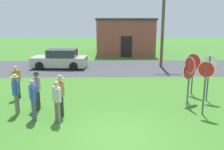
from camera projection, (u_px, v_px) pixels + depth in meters
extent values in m
plane|color=#3D7528|center=(117.00, 134.00, 8.78)|extent=(80.00, 80.00, 0.00)
cube|color=#424247|center=(112.00, 68.00, 20.06)|extent=(60.00, 6.40, 0.01)
cube|color=brown|center=(125.00, 37.00, 26.97)|extent=(5.96, 4.88, 3.66)
cube|color=#383333|center=(125.00, 19.00, 26.51)|extent=(6.16, 5.08, 0.20)
cube|color=black|center=(126.00, 47.00, 24.76)|extent=(1.10, 0.08, 2.10)
cylinder|color=brown|center=(163.00, 21.00, 19.60)|extent=(0.24, 0.24, 7.33)
cube|color=#B7B2A3|center=(59.00, 61.00, 19.84)|extent=(4.42, 2.11, 0.76)
cube|color=#2D333D|center=(62.00, 53.00, 19.67)|extent=(2.34, 1.69, 0.60)
cylinder|color=black|center=(39.00, 66.00, 19.10)|extent=(0.65, 0.27, 0.64)
cylinder|color=black|center=(47.00, 62.00, 20.84)|extent=(0.65, 0.27, 0.64)
cylinder|color=black|center=(74.00, 66.00, 18.94)|extent=(0.65, 0.27, 0.64)
cylinder|color=black|center=(78.00, 62.00, 20.69)|extent=(0.65, 0.27, 0.64)
cylinder|color=#474C4C|center=(204.00, 89.00, 10.29)|extent=(0.10, 0.10, 2.25)
cylinder|color=white|center=(206.00, 70.00, 10.10)|extent=(0.57, 0.40, 0.68)
cylinder|color=red|center=(206.00, 70.00, 10.09)|extent=(0.53, 0.37, 0.63)
cylinder|color=#474C4C|center=(193.00, 75.00, 13.07)|extent=(0.10, 0.10, 2.13)
cylinder|color=white|center=(194.00, 62.00, 12.91)|extent=(0.52, 0.74, 0.89)
cylinder|color=red|center=(193.00, 62.00, 12.90)|extent=(0.48, 0.68, 0.82)
cylinder|color=#474C4C|center=(208.00, 79.00, 12.06)|extent=(0.09, 0.09, 2.22)
cylinder|color=white|center=(210.00, 62.00, 11.87)|extent=(0.64, 0.30, 0.70)
cylinder|color=red|center=(210.00, 62.00, 11.88)|extent=(0.59, 0.28, 0.64)
cylinder|color=#474C4C|center=(189.00, 83.00, 11.84)|extent=(0.11, 0.11, 1.95)
cylinder|color=white|center=(190.00, 70.00, 11.70)|extent=(0.76, 0.49, 0.89)
cylinder|color=red|center=(190.00, 70.00, 11.69)|extent=(0.71, 0.46, 0.82)
cylinder|color=#474C4C|center=(189.00, 82.00, 11.37)|extent=(0.09, 0.09, 2.24)
cylinder|color=white|center=(190.00, 65.00, 11.18)|extent=(0.23, 0.74, 0.77)
cylinder|color=red|center=(190.00, 65.00, 11.18)|extent=(0.22, 0.69, 0.71)
cylinder|color=#2D2D33|center=(39.00, 99.00, 11.11)|extent=(0.14, 0.14, 0.88)
cylinder|color=#2D2D33|center=(37.00, 101.00, 10.90)|extent=(0.14, 0.14, 0.88)
cube|color=#9E7AB2|center=(37.00, 84.00, 10.83)|extent=(0.23, 0.37, 0.58)
cylinder|color=#9E7AB2|center=(38.00, 83.00, 11.07)|extent=(0.09, 0.09, 0.52)
cylinder|color=#9E7AB2|center=(35.00, 86.00, 10.60)|extent=(0.09, 0.09, 0.52)
sphere|color=#9E7051|center=(36.00, 75.00, 10.73)|extent=(0.21, 0.21, 0.21)
cylinder|color=#333338|center=(36.00, 74.00, 10.72)|extent=(0.32, 0.32, 0.02)
cylinder|color=#333338|center=(36.00, 73.00, 10.71)|extent=(0.19, 0.19, 0.09)
cube|color=#232328|center=(33.00, 84.00, 10.82)|extent=(0.15, 0.26, 0.40)
cylinder|color=#7A6B56|center=(18.00, 103.00, 10.64)|extent=(0.14, 0.14, 0.88)
cylinder|color=#7A6B56|center=(17.00, 105.00, 10.43)|extent=(0.14, 0.14, 0.88)
cube|color=#3860B7|center=(16.00, 88.00, 10.36)|extent=(0.27, 0.39, 0.58)
cylinder|color=#3860B7|center=(17.00, 87.00, 10.60)|extent=(0.09, 0.09, 0.52)
cylinder|color=#3860B7|center=(14.00, 90.00, 10.14)|extent=(0.09, 0.09, 0.52)
sphere|color=#9E7051|center=(15.00, 78.00, 10.26)|extent=(0.21, 0.21, 0.21)
cylinder|color=beige|center=(14.00, 77.00, 10.25)|extent=(0.31, 0.31, 0.02)
cylinder|color=beige|center=(14.00, 76.00, 10.24)|extent=(0.19, 0.19, 0.09)
cylinder|color=#7A6B56|center=(57.00, 111.00, 9.79)|extent=(0.14, 0.14, 0.88)
cylinder|color=#7A6B56|center=(59.00, 113.00, 9.61)|extent=(0.14, 0.14, 0.88)
cube|color=beige|center=(57.00, 94.00, 9.53)|extent=(0.38, 0.42, 0.58)
cylinder|color=beige|center=(54.00, 93.00, 9.72)|extent=(0.09, 0.09, 0.52)
cylinder|color=beige|center=(59.00, 96.00, 9.34)|extent=(0.09, 0.09, 0.52)
sphere|color=tan|center=(56.00, 84.00, 9.43)|extent=(0.21, 0.21, 0.21)
cylinder|color=#2D2D33|center=(60.00, 105.00, 10.46)|extent=(0.14, 0.14, 0.88)
cylinder|color=#2D2D33|center=(62.00, 106.00, 10.27)|extent=(0.14, 0.14, 0.88)
cube|color=#B27533|center=(60.00, 89.00, 10.19)|extent=(0.37, 0.42, 0.58)
cylinder|color=#B27533|center=(58.00, 88.00, 10.40)|extent=(0.09, 0.09, 0.52)
cylinder|color=#B27533|center=(62.00, 91.00, 9.99)|extent=(0.09, 0.09, 0.52)
sphere|color=beige|center=(60.00, 79.00, 10.10)|extent=(0.21, 0.21, 0.21)
cylinder|color=gray|center=(60.00, 78.00, 10.08)|extent=(0.32, 0.31, 0.02)
cylinder|color=gray|center=(60.00, 77.00, 10.07)|extent=(0.19, 0.19, 0.09)
cylinder|color=#2D2D33|center=(19.00, 90.00, 12.59)|extent=(0.14, 0.14, 0.88)
cylinder|color=#2D2D33|center=(16.00, 91.00, 12.39)|extent=(0.14, 0.14, 0.88)
cube|color=#B27533|center=(16.00, 76.00, 12.32)|extent=(0.36, 0.42, 0.58)
cylinder|color=#B27533|center=(20.00, 76.00, 12.53)|extent=(0.09, 0.09, 0.52)
cylinder|color=#B27533|center=(12.00, 78.00, 12.11)|extent=(0.09, 0.09, 0.52)
sphere|color=tan|center=(15.00, 68.00, 12.22)|extent=(0.21, 0.21, 0.21)
cylinder|color=#4C5670|center=(33.00, 109.00, 9.99)|extent=(0.14, 0.14, 0.88)
cylinder|color=#4C5670|center=(34.00, 111.00, 9.81)|extent=(0.14, 0.14, 0.88)
cube|color=#3860B7|center=(33.00, 92.00, 9.73)|extent=(0.36, 0.42, 0.58)
cylinder|color=#3860B7|center=(31.00, 91.00, 9.94)|extent=(0.09, 0.09, 0.52)
cylinder|color=#3860B7|center=(34.00, 94.00, 9.53)|extent=(0.09, 0.09, 0.52)
sphere|color=tan|center=(32.00, 82.00, 9.63)|extent=(0.21, 0.21, 0.21)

